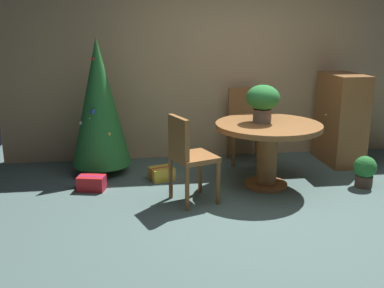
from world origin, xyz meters
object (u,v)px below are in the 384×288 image
object	(u,v)px
gift_box_gold	(162,174)
wooden_cabinet	(341,119)
holiday_tree	(99,103)
flower_vase	(263,100)
potted_plant	(365,170)
wooden_chair_left	(188,154)
round_dining_table	(268,139)
gift_box_red	(92,183)
wooden_chair_far	(245,120)

from	to	relation	value
gift_box_gold	wooden_cabinet	xyz separation A→B (m)	(2.39, 0.38, 0.51)
holiday_tree	wooden_cabinet	bearing A→B (deg)	0.46
flower_vase	holiday_tree	bearing A→B (deg)	159.57
flower_vase	potted_plant	bearing A→B (deg)	-11.62
wooden_chair_left	wooden_cabinet	distance (m)	2.44
round_dining_table	potted_plant	world-z (taller)	round_dining_table
wooden_chair_left	holiday_tree	xyz separation A→B (m)	(-0.93, 1.08, 0.36)
gift_box_gold	potted_plant	bearing A→B (deg)	-13.76
flower_vase	wooden_cabinet	distance (m)	1.52
round_dining_table	gift_box_gold	bearing A→B (deg)	161.89
holiday_tree	gift_box_red	world-z (taller)	holiday_tree
round_dining_table	gift_box_red	distance (m)	2.02
wooden_chair_far	gift_box_gold	size ratio (longest dim) A/B	3.01
gift_box_red	wooden_cabinet	world-z (taller)	wooden_cabinet
gift_box_gold	potted_plant	world-z (taller)	potted_plant
wooden_chair_left	holiday_tree	size ratio (longest dim) A/B	0.55
wooden_cabinet	wooden_chair_left	bearing A→B (deg)	-153.00
wooden_chair_far	gift_box_gold	world-z (taller)	wooden_chair_far
wooden_chair_left	holiday_tree	distance (m)	1.47
holiday_tree	wooden_chair_far	bearing A→B (deg)	8.50
flower_vase	potted_plant	world-z (taller)	flower_vase
round_dining_table	wooden_chair_far	distance (m)	1.02
gift_box_gold	wooden_cabinet	distance (m)	2.48
flower_vase	gift_box_gold	world-z (taller)	flower_vase
gift_box_gold	round_dining_table	bearing A→B (deg)	-18.11
gift_box_gold	wooden_cabinet	size ratio (longest dim) A/B	0.28
wooden_chair_far	wooden_cabinet	distance (m)	1.26
gift_box_gold	wooden_cabinet	world-z (taller)	wooden_cabinet
holiday_tree	wooden_cabinet	size ratio (longest dim) A/B	1.40
gift_box_gold	holiday_tree	bearing A→B (deg)	153.09
gift_box_gold	wooden_chair_far	bearing A→B (deg)	28.79
round_dining_table	wooden_cabinet	size ratio (longest dim) A/B	0.99
wooden_chair_left	gift_box_gold	size ratio (longest dim) A/B	2.80
wooden_cabinet	flower_vase	bearing A→B (deg)	-151.48
round_dining_table	wooden_chair_left	xyz separation A→B (m)	(-0.94, -0.34, -0.03)
flower_vase	wooden_chair_left	xyz separation A→B (m)	(-0.88, -0.41, -0.46)
holiday_tree	wooden_cabinet	world-z (taller)	holiday_tree
holiday_tree	gift_box_gold	world-z (taller)	holiday_tree
flower_vase	gift_box_gold	xyz separation A→B (m)	(-1.11, 0.32, -0.91)
flower_vase	wooden_chair_far	bearing A→B (deg)	86.58
wooden_chair_far	holiday_tree	bearing A→B (deg)	-171.50
round_dining_table	wooden_chair_left	size ratio (longest dim) A/B	1.29
holiday_tree	gift_box_gold	xyz separation A→B (m)	(0.71, -0.36, -0.81)
gift_box_red	wooden_chair_far	bearing A→B (deg)	23.99
gift_box_red	potted_plant	xyz separation A→B (m)	(3.05, -0.32, 0.11)
gift_box_red	wooden_chair_left	bearing A→B (deg)	-25.63
wooden_chair_left	potted_plant	size ratio (longest dim) A/B	2.54
flower_vase	wooden_chair_far	distance (m)	1.05
round_dining_table	flower_vase	xyz separation A→B (m)	(-0.06, 0.06, 0.43)
potted_plant	flower_vase	bearing A→B (deg)	168.38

